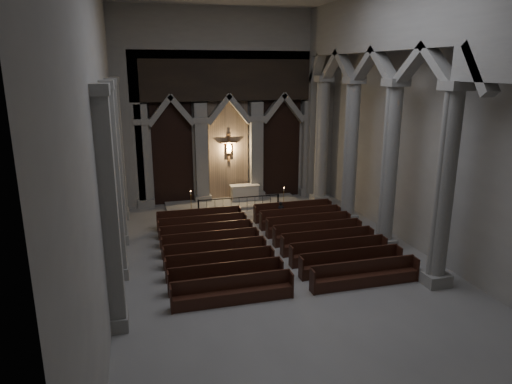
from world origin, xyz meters
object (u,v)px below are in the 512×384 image
(altar_rail, at_px, (239,202))
(worshipper, at_px, (281,211))
(candle_stand_left, at_px, (191,208))
(pews, at_px, (269,245))
(candle_stand_right, at_px, (284,202))
(altar, at_px, (245,192))

(altar_rail, bearing_deg, worshipper, -48.25)
(candle_stand_left, height_order, pews, candle_stand_left)
(candle_stand_right, bearing_deg, worshipper, -111.80)
(candle_stand_right, bearing_deg, pews, -113.72)
(altar_rail, relative_size, candle_stand_right, 3.80)
(altar_rail, bearing_deg, pews, -90.00)
(altar_rail, bearing_deg, altar, 68.54)
(altar, height_order, pews, altar)
(altar, relative_size, candle_stand_right, 1.43)
(altar, bearing_deg, worshipper, -76.62)
(worshipper, bearing_deg, altar_rail, 133.21)
(altar_rail, distance_m, candle_stand_right, 2.94)
(altar, relative_size, altar_rail, 0.38)
(altar, xyz_separation_m, pews, (-0.89, -8.64, -0.30))
(altar, height_order, worshipper, worshipper)
(candle_stand_left, xyz_separation_m, pews, (2.84, -6.83, -0.06))
(altar_rail, xyz_separation_m, pews, (-0.00, -6.38, -0.32))
(altar_rail, height_order, candle_stand_left, candle_stand_left)
(pews, height_order, worshipper, worshipper)
(altar, xyz_separation_m, candle_stand_left, (-3.73, -1.80, -0.24))
(altar, xyz_separation_m, candle_stand_right, (2.02, -2.01, -0.27))
(altar, xyz_separation_m, worshipper, (1.05, -4.43, -0.07))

